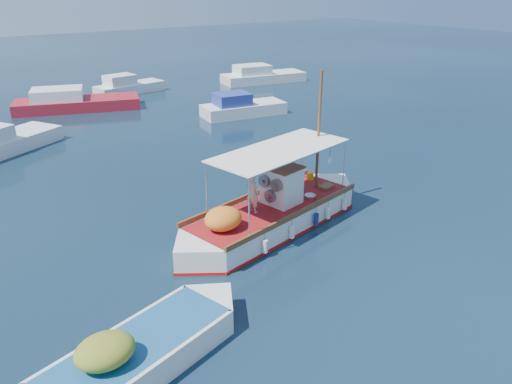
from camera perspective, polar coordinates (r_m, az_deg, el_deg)
ground at (r=18.98m, az=2.37°, el=-4.26°), size 160.00×160.00×0.00m
fishing_caique at (r=18.90m, az=1.84°, el=-2.66°), size 9.29×3.92×5.79m
dinghy at (r=12.97m, az=-13.58°, el=-17.97°), size 6.45×3.15×1.64m
bg_boat_n at (r=38.82m, az=-20.12°, el=9.52°), size 9.06×5.38×1.80m
bg_boat_ne at (r=35.02m, az=-1.70°, el=9.55°), size 6.01×3.03×1.80m
bg_boat_e at (r=46.84m, az=0.59°, el=13.04°), size 7.91×3.85×1.80m
bg_boat_far_n at (r=43.29m, az=-14.43°, el=11.49°), size 5.91×2.90×1.80m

